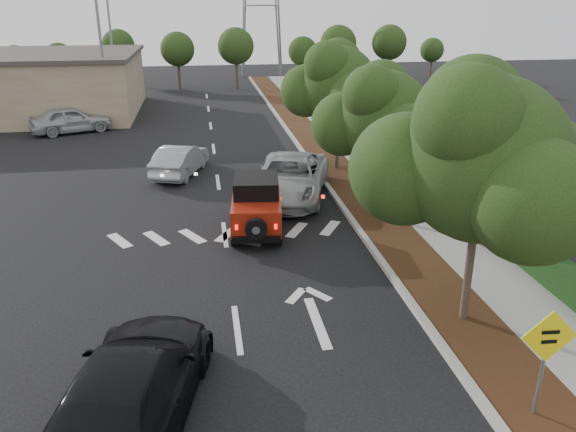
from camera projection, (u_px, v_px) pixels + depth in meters
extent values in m
plane|color=black|center=(237.00, 329.00, 13.70)|extent=(120.00, 120.00, 0.00)
cube|color=#9E9B93|center=(320.00, 176.00, 25.39)|extent=(0.20, 70.00, 0.15)
cube|color=black|center=(341.00, 175.00, 25.54)|extent=(1.80, 70.00, 0.12)
cube|color=gray|center=(382.00, 173.00, 25.82)|extent=(2.00, 70.00, 0.12)
cube|color=black|center=(411.00, 165.00, 25.90)|extent=(0.80, 70.00, 0.80)
cylinder|color=black|center=(238.00, 211.00, 20.37)|extent=(0.33, 0.74, 0.72)
cylinder|color=black|center=(276.00, 210.00, 20.42)|extent=(0.33, 0.74, 0.72)
cylinder|color=black|center=(235.00, 235.00, 18.25)|extent=(0.33, 0.74, 0.72)
cylinder|color=black|center=(278.00, 234.00, 18.31)|extent=(0.33, 0.74, 0.72)
cube|color=maroon|center=(257.00, 208.00, 19.16)|extent=(1.98, 3.50, 0.90)
cube|color=black|center=(256.00, 185.00, 19.15)|extent=(1.69, 1.99, 0.58)
cube|color=maroon|center=(257.00, 198.00, 20.37)|extent=(1.52, 1.09, 0.74)
cube|color=black|center=(256.00, 240.00, 17.69)|extent=(1.55, 0.33, 0.20)
cylinder|color=black|center=(256.00, 229.00, 17.42)|extent=(0.70, 0.27, 0.69)
cube|color=#FF190C|center=(236.00, 227.00, 17.57)|extent=(0.09, 0.05, 0.16)
cube|color=#FF190C|center=(276.00, 227.00, 17.61)|extent=(0.09, 0.05, 0.16)
imported|color=#A2A6A9|center=(290.00, 177.00, 22.61)|extent=(4.36, 6.47, 1.65)
imported|color=black|center=(131.00, 388.00, 10.38)|extent=(3.40, 5.88, 1.60)
imported|color=#93969A|center=(180.00, 160.00, 25.58)|extent=(2.69, 4.43, 1.38)
imported|color=#A9AAB0|center=(71.00, 120.00, 33.70)|extent=(5.02, 3.54, 1.59)
cylinder|color=slate|center=(542.00, 368.00, 10.37)|extent=(0.07, 0.07, 2.08)
cube|color=yellow|center=(549.00, 337.00, 10.10)|extent=(1.06, 0.10, 1.06)
cube|color=black|center=(551.00, 332.00, 10.04)|extent=(0.34, 0.03, 0.07)
cube|color=black|center=(549.00, 342.00, 10.11)|extent=(0.30, 0.03, 0.07)
cylinder|color=brown|center=(489.00, 234.00, 18.09)|extent=(0.64, 0.64, 0.63)
sphere|color=black|center=(491.00, 217.00, 17.87)|extent=(0.79, 0.79, 0.79)
imported|color=black|center=(492.00, 214.00, 17.84)|extent=(0.68, 0.59, 0.75)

